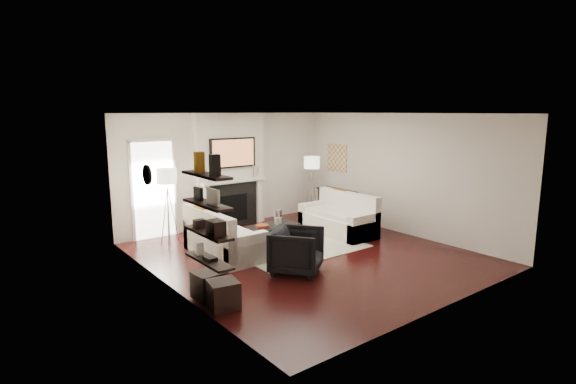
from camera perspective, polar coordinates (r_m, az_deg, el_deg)
room_envelope at (r=8.47m, az=2.48°, el=0.76°), size 6.00×6.00×6.00m
chimney_breast at (r=10.80m, az=-7.40°, el=2.75°), size 1.80×0.25×2.70m
fireplace_surround at (r=10.82m, az=-6.94°, el=-1.68°), size 1.30×0.02×1.04m
firebox at (r=10.83m, az=-6.92°, el=-2.05°), size 0.75×0.02×0.65m
mantel_pilaster_l at (r=10.45m, az=-10.25°, el=-2.03°), size 0.12×0.08×1.10m
mantel_pilaster_r at (r=11.17m, az=-3.69°, el=-1.10°), size 0.12×0.08×1.10m
mantel_shelf at (r=10.67m, az=-6.87°, el=1.42°), size 1.70×0.18×0.07m
tv_body at (r=10.61m, az=-7.02°, el=4.96°), size 1.20×0.06×0.70m
tv_screen at (r=10.59m, az=-6.93°, el=4.95°), size 1.10×0.00×0.62m
candlestick_l_tall at (r=10.39m, az=-9.53°, el=2.15°), size 0.04×0.04×0.30m
candlestick_l_short at (r=10.33m, az=-10.16°, el=1.91°), size 0.04×0.04×0.24m
candlestick_r_tall at (r=10.94m, az=-4.44°, el=2.66°), size 0.04×0.04×0.30m
candlestick_r_short at (r=11.02m, az=-3.88°, el=2.57°), size 0.04×0.04×0.24m
hallway_panel at (r=10.15m, az=-16.71°, el=0.20°), size 0.90×0.02×2.10m
door_trim_l at (r=9.97m, az=-19.24°, el=-0.11°), size 0.06×0.06×2.16m
door_trim_r at (r=10.31m, az=-14.19°, el=0.48°), size 0.06×0.06×2.16m
door_trim_top at (r=10.01m, az=-16.99°, el=6.29°), size 1.02×0.06×0.06m
rug at (r=9.29m, az=0.74°, el=-6.90°), size 2.60×2.00×0.01m
loveseat_left_base at (r=8.77m, az=-8.10°, el=-6.66°), size 0.85×1.80×0.42m
loveseat_left_back at (r=8.53m, az=-10.12°, el=-4.99°), size 0.18×1.80×0.80m
loveseat_left_arm_n at (r=8.07m, az=-5.25°, el=-7.42°), size 0.85×0.18×0.60m
loveseat_left_arm_s at (r=9.43m, az=-10.56°, el=-4.95°), size 0.85×0.18×0.60m
loveseat_left_cushion at (r=8.72m, az=-7.86°, el=-4.97°), size 0.63×1.44×0.10m
pillow_left_orange at (r=8.74m, az=-11.07°, el=-3.28°), size 0.10×0.42×0.42m
pillow_left_charcoal at (r=8.22m, az=-9.18°, el=-4.14°), size 0.10×0.40×0.40m
loveseat_right_base at (r=10.24m, az=6.29°, el=-4.15°), size 0.85×1.80×0.42m
loveseat_right_back at (r=10.39m, az=7.66°, el=-2.16°), size 0.18×1.80×0.80m
loveseat_right_arm_n at (r=9.67m, az=9.64°, el=-4.54°), size 0.85×0.18×0.60m
loveseat_right_arm_s at (r=10.80m, az=3.32°, el=-2.85°), size 0.85×0.18×0.60m
loveseat_right_cushion at (r=10.14m, az=6.12°, el=-2.77°), size 0.63×1.44×0.10m
pillow_right_orange at (r=10.56m, az=6.53°, el=-0.81°), size 0.10×0.42×0.42m
pillow_right_charcoal at (r=10.15m, az=8.89°, el=-1.38°), size 0.10×0.40×0.40m
coffee_table at (r=9.31m, az=-2.01°, el=-4.34°), size 1.10×0.55×0.04m
coffee_leg_nw at (r=8.92m, az=-3.80°, el=-6.42°), size 0.02×0.02×0.38m
coffee_leg_ne at (r=9.49m, az=1.24°, el=-5.37°), size 0.02×0.02×0.38m
coffee_leg_sw at (r=9.27m, az=-5.33°, el=-5.79°), size 0.02×0.02×0.38m
coffee_leg_se at (r=9.82m, az=-0.38°, el=-4.82°), size 0.02×0.02×0.38m
hurricane_glass at (r=9.36m, az=-1.27°, el=-3.25°), size 0.18×0.18×0.32m
hurricane_candle at (r=9.37m, az=-1.27°, el=-3.64°), size 0.10×0.10×0.14m
copper_bowl at (r=9.16m, az=-3.29°, el=-4.31°), size 0.27×0.27×0.04m
armchair at (r=7.75m, az=1.13°, el=-7.18°), size 1.12×1.11×0.84m
lamp_left_post at (r=9.54m, az=-14.92°, el=-3.09°), size 0.02×0.02×1.20m
lamp_left_shade at (r=9.39m, az=-15.15°, el=1.97°), size 0.40×0.40×0.30m
lamp_left_leg_a at (r=9.58m, az=-14.31°, el=-3.01°), size 0.25×0.02×1.23m
lamp_left_leg_b at (r=9.61m, az=-15.44°, el=-3.03°), size 0.14×0.22×1.23m
lamp_left_leg_c at (r=9.43m, az=-15.00°, el=-3.24°), size 0.14×0.22×1.23m
lamp_right_post at (r=11.60m, az=3.00°, el=-0.41°), size 0.02×0.02×1.20m
lamp_right_shade at (r=11.47m, az=3.04°, el=3.76°), size 0.40×0.40×0.30m
lamp_right_leg_a at (r=11.67m, az=3.41°, el=-0.35°), size 0.25×0.02×1.23m
lamp_right_leg_b at (r=11.64m, az=2.49°, el=-0.37°), size 0.14×0.22×1.23m
lamp_right_leg_c at (r=11.50m, az=3.10°, el=-0.51°), size 0.14×0.22×1.23m
console_top at (r=11.63m, az=6.25°, el=0.22°), size 0.35×1.20×0.04m
console_leg_n at (r=11.32m, az=8.14°, el=-2.04°), size 0.30×0.04×0.71m
console_leg_s at (r=12.09m, az=4.41°, el=-1.17°), size 0.30×0.04×0.71m
wall_art at (r=11.76m, az=6.25°, el=4.36°), size 0.03×0.70×0.70m
shelf_bottom at (r=6.39m, az=-10.01°, el=-8.59°), size 0.25×1.00×0.03m
shelf_lower at (r=6.27m, az=-10.12°, el=-5.12°), size 0.25×1.00×0.04m
shelf_upper at (r=6.18m, az=-10.24°, el=-1.54°), size 0.25×1.00×0.04m
shelf_top at (r=6.11m, az=-10.36°, el=2.13°), size 0.25×1.00×0.04m
decor_magfile_a at (r=5.87m, az=-9.27°, el=3.39°), size 0.12×0.10×0.28m
decor_magfile_b at (r=6.25m, az=-11.19°, el=3.75°), size 0.12×0.10×0.28m
decor_frame_a at (r=6.00m, az=-9.49°, el=-0.63°), size 0.04×0.30×0.22m
decor_frame_b at (r=6.38m, az=-11.33°, el=-0.22°), size 0.04×0.22×0.18m
decor_wine_rack at (r=6.04m, az=-9.15°, el=-4.52°), size 0.18×0.25×0.20m
decor_box_small at (r=6.47m, az=-11.19°, el=-3.97°), size 0.15×0.12×0.12m
decor_books at (r=6.34m, az=-9.87°, el=-8.31°), size 0.14×0.20×0.05m
decor_box_tall at (r=6.60m, az=-11.22°, el=-7.02°), size 0.10×0.10×0.18m
clock_rim at (r=7.82m, az=-17.46°, el=2.10°), size 0.04×0.34×0.34m
clock_face at (r=7.83m, az=-17.29°, el=2.12°), size 0.01×0.29×0.29m
ottoman_near at (r=6.91m, az=-10.09°, el=-11.54°), size 0.42×0.42×0.40m
ottoman_far at (r=6.54m, az=-8.22°, el=-12.76°), size 0.47×0.47×0.40m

